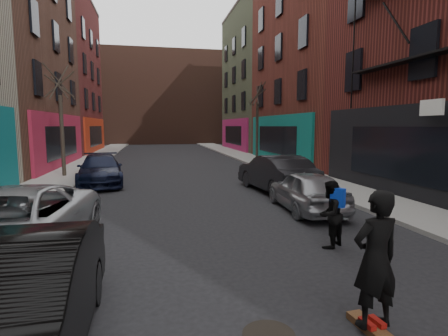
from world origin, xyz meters
name	(u,v)px	position (x,y,z in m)	size (l,w,h in m)	color
sidewalk_left	(98,157)	(-6.25, 30.00, 0.07)	(2.50, 84.00, 0.13)	gray
sidewalk_right	(238,155)	(6.25, 30.00, 0.07)	(2.50, 84.00, 0.13)	gray
buildings_right	(426,31)	(13.50, 16.00, 8.00)	(12.00, 56.00, 16.00)	#40261B
building_far	(161,99)	(0.00, 56.00, 7.00)	(40.00, 10.00, 14.00)	#47281E
tree_left_far	(61,113)	(-6.20, 18.00, 3.38)	(2.00, 2.00, 6.50)	black
tree_right_far	(257,115)	(6.20, 24.00, 3.53)	(2.00, 2.00, 6.80)	black
parked_left_mid	(9,309)	(-3.20, 2.47, 0.73)	(1.54, 4.43, 1.46)	black
parked_left_far	(8,227)	(-4.47, 5.93, 0.74)	(2.44, 5.30, 1.47)	#93969B
parked_left_end	(100,170)	(-4.03, 15.45, 0.69)	(1.94, 4.77, 1.38)	black
parked_right_far	(306,190)	(3.20, 8.76, 0.66)	(1.57, 3.90, 1.33)	gray
parked_right_end	(275,173)	(3.38, 12.10, 0.77)	(1.63, 4.67, 1.54)	black
skateboard	(372,329)	(1.18, 2.31, 0.05)	(0.22, 0.80, 0.10)	brown
skateboarder	(376,259)	(1.18, 2.31, 1.01)	(0.67, 0.44, 1.83)	black
pedestrian	(330,214)	(2.25, 5.47, 0.77)	(0.93, 0.89, 1.52)	black
manhole	(269,335)	(-0.18, 2.53, 0.01)	(0.70, 0.70, 0.01)	black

